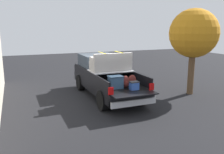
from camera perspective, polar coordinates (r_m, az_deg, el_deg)
ground_plane at (r=11.90m, az=-1.11°, el=-4.64°), size 40.00×40.00×0.00m
pickup_truck at (r=12.01m, az=-1.80°, el=0.35°), size 6.05×2.06×2.23m
tree_background at (r=12.57m, az=18.80°, el=9.66°), size 2.39×2.39×4.26m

